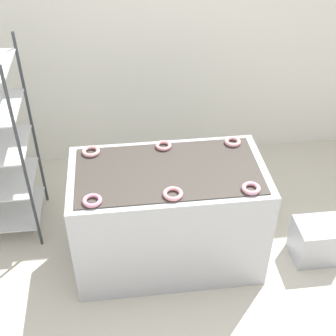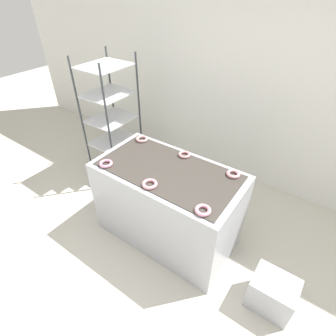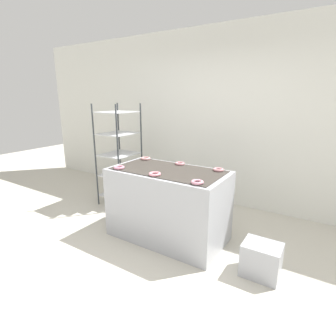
% 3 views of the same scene
% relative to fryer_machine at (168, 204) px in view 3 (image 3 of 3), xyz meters
% --- Properties ---
extents(ground_plane, '(14.00, 14.00, 0.00)m').
position_rel_fryer_machine_xyz_m(ground_plane, '(-0.00, -0.63, -0.45)').
color(ground_plane, beige).
extents(wall_back, '(8.00, 0.05, 2.80)m').
position_rel_fryer_machine_xyz_m(wall_back, '(-0.00, 1.49, 0.95)').
color(wall_back, silver).
rests_on(wall_back, ground_plane).
extents(fryer_machine, '(1.42, 0.77, 0.89)m').
position_rel_fryer_machine_xyz_m(fryer_machine, '(0.00, 0.00, 0.00)').
color(fryer_machine, '#A8AAB2').
rests_on(fryer_machine, ground_plane).
extents(baking_rack_cart, '(0.52, 0.59, 1.64)m').
position_rel_fryer_machine_xyz_m(baking_rack_cart, '(-1.29, 0.54, 0.39)').
color(baking_rack_cart, '#33383D').
rests_on(baking_rack_cart, ground_plane).
extents(glaze_bin, '(0.36, 0.29, 0.34)m').
position_rel_fryer_machine_xyz_m(glaze_bin, '(1.19, -0.14, -0.28)').
color(glaze_bin, '#A8AAB2').
rests_on(glaze_bin, ground_plane).
extents(donut_near_left, '(0.13, 0.13, 0.03)m').
position_rel_fryer_machine_xyz_m(donut_near_left, '(-0.53, -0.28, 0.46)').
color(donut_near_left, pink).
rests_on(donut_near_left, fryer_machine).
extents(donut_near_center, '(0.14, 0.14, 0.03)m').
position_rel_fryer_machine_xyz_m(donut_near_center, '(0.00, -0.27, 0.46)').
color(donut_near_center, pink).
rests_on(donut_near_center, fryer_machine).
extents(donut_near_right, '(0.13, 0.13, 0.03)m').
position_rel_fryer_machine_xyz_m(donut_near_right, '(0.53, -0.28, 0.46)').
color(donut_near_right, pink).
rests_on(donut_near_right, fryer_machine).
extents(donut_far_left, '(0.14, 0.14, 0.03)m').
position_rel_fryer_machine_xyz_m(donut_far_left, '(-0.54, 0.28, 0.46)').
color(donut_far_left, '#D08F91').
rests_on(donut_far_left, fryer_machine).
extents(donut_far_center, '(0.12, 0.12, 0.03)m').
position_rel_fryer_machine_xyz_m(donut_far_center, '(0.00, 0.29, 0.46)').
color(donut_far_center, '#D2858E').
rests_on(donut_far_center, fryer_machine).
extents(donut_far_right, '(0.13, 0.13, 0.03)m').
position_rel_fryer_machine_xyz_m(donut_far_right, '(0.53, 0.27, 0.46)').
color(donut_far_right, '#D18C94').
rests_on(donut_far_right, fryer_machine).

